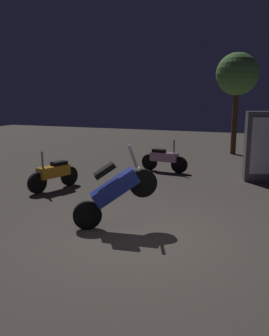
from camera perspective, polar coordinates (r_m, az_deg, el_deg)
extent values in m
plane|color=#4C443D|center=(6.62, 0.45, -10.98)|extent=(40.00, 40.00, 0.00)
cylinder|color=black|center=(6.92, -7.64, -7.58)|extent=(0.52, 0.39, 0.56)
cylinder|color=black|center=(6.91, 1.37, -2.46)|extent=(0.52, 0.39, 0.56)
cube|color=navy|center=(6.83, -3.14, -3.19)|extent=(0.97, 0.79, 0.76)
cube|color=black|center=(6.72, -4.86, -0.42)|extent=(0.49, 0.44, 0.32)
cylinder|color=gray|center=(6.76, -0.26, 1.95)|extent=(0.20, 0.16, 0.44)
sphere|color=#F2EABF|center=(6.83, 0.56, -0.22)|extent=(0.12, 0.12, 0.12)
cylinder|color=black|center=(12.31, 2.44, 0.96)|extent=(0.57, 0.15, 0.56)
cylinder|color=black|center=(11.90, 7.25, 0.51)|extent=(0.57, 0.15, 0.56)
cube|color=#C68CB7|center=(12.06, 4.82, 1.82)|extent=(0.97, 0.39, 0.30)
cube|color=black|center=(12.10, 3.96, 2.82)|extent=(0.46, 0.28, 0.10)
cylinder|color=gray|center=(11.87, 6.42, 3.46)|extent=(0.07, 0.07, 0.45)
sphere|color=#F2EABF|center=(11.89, 6.83, 1.88)|extent=(0.12, 0.12, 0.12)
cylinder|color=black|center=(10.33, -10.49, -1.28)|extent=(0.26, 0.56, 0.56)
cylinder|color=black|center=(9.68, -15.46, -2.37)|extent=(0.26, 0.56, 0.56)
cube|color=orange|center=(9.94, -12.95, -0.52)|extent=(0.57, 1.00, 0.30)
cube|color=black|center=(10.02, -12.10, 0.78)|extent=(0.36, 0.49, 0.10)
cylinder|color=gray|center=(9.67, -14.68, 1.32)|extent=(0.08, 0.08, 0.45)
sphere|color=#F2EABF|center=(9.67, -15.06, -0.66)|extent=(0.12, 0.12, 0.12)
cylinder|color=#4C331E|center=(16.27, 15.87, 7.17)|extent=(0.24, 0.24, 2.84)
sphere|color=#568C42|center=(16.26, 16.28, 14.40)|extent=(1.81, 1.81, 1.81)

